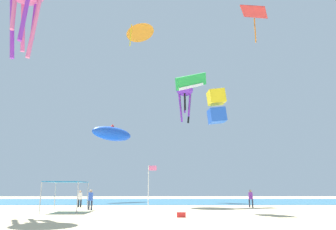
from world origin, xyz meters
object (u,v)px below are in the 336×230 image
at_px(kite_parafoil_green, 191,82).
at_px(kite_box_yellow, 217,106).
at_px(person_near_tent, 251,197).
at_px(kite_inflatable_blue, 112,134).
at_px(kite_octopus_purple, 185,92).
at_px(cooler_box, 181,214).
at_px(kite_delta_orange, 140,31).
at_px(person_central, 80,197).
at_px(person_leftmost, 91,198).
at_px(canopy_tent, 67,183).
at_px(banner_flag, 149,184).
at_px(kite_diamond_red, 254,13).

distance_m(kite_parafoil_green, kite_box_yellow, 12.77).
height_order(person_near_tent, kite_inflatable_blue, kite_inflatable_blue).
bearing_deg(kite_box_yellow, kite_octopus_purple, -1.46).
xyz_separation_m(cooler_box, kite_delta_orange, (-4.54, 20.62, 23.12)).
xyz_separation_m(cooler_box, kite_parafoil_green, (2.25, 16.69, 14.41)).
bearing_deg(person_central, kite_box_yellow, 98.28).
bearing_deg(person_central, person_leftmost, 58.98).
xyz_separation_m(kite_delta_orange, kite_inflatable_blue, (-4.11, 5.10, -13.70)).
xyz_separation_m(kite_octopus_purple, kite_box_yellow, (1.36, -20.19, -7.34)).
relative_size(kite_octopus_purple, kite_box_yellow, 2.01).
bearing_deg(canopy_tent, person_leftmost, 57.83).
bearing_deg(kite_delta_orange, person_central, -167.09).
bearing_deg(kite_delta_orange, cooler_box, -126.34).
relative_size(cooler_box, kite_box_yellow, 0.19).
relative_size(person_near_tent, cooler_box, 2.92).
distance_m(cooler_box, kite_box_yellow, 10.59).
relative_size(banner_flag, kite_diamond_red, 0.82).
height_order(person_near_tent, person_leftmost, person_leftmost).
bearing_deg(kite_inflatable_blue, kite_diamond_red, -86.37).
bearing_deg(kite_parafoil_green, kite_box_yellow, 60.35).
distance_m(person_near_tent, kite_parafoil_green, 15.63).
distance_m(canopy_tent, kite_delta_orange, 26.56).
bearing_deg(kite_box_yellow, person_near_tent, -41.17).
distance_m(banner_flag, kite_box_yellow, 9.03).
relative_size(person_central, banner_flag, 0.47).
bearing_deg(kite_diamond_red, kite_parafoil_green, -104.32).
bearing_deg(person_central, kite_inflatable_blue, -148.23).
distance_m(person_near_tent, kite_diamond_red, 19.96).
bearing_deg(cooler_box, kite_parafoil_green, 82.33).
relative_size(banner_flag, kite_parafoil_green, 0.83).
bearing_deg(kite_delta_orange, canopy_tent, -154.10).
distance_m(person_leftmost, kite_delta_orange, 26.10).
xyz_separation_m(kite_octopus_purple, kite_parafoil_green, (0.23, -8.96, -1.35)).
bearing_deg(person_leftmost, cooler_box, 163.31).
height_order(canopy_tent, kite_inflatable_blue, kite_inflatable_blue).
distance_m(kite_octopus_purple, kite_parafoil_green, 9.06).
bearing_deg(canopy_tent, kite_parafoil_green, 46.45).
xyz_separation_m(banner_flag, kite_diamond_red, (11.07, 8.94, 18.79)).
bearing_deg(kite_diamond_red, kite_delta_orange, -100.57).
relative_size(person_central, kite_octopus_purple, 0.27).
xyz_separation_m(canopy_tent, kite_delta_orange, (4.27, 15.56, 21.10)).
bearing_deg(canopy_tent, kite_octopus_purple, 62.27).
bearing_deg(kite_octopus_purple, cooler_box, 178.47).
bearing_deg(canopy_tent, banner_flag, -20.63).
xyz_separation_m(person_near_tent, kite_delta_orange, (-11.81, 9.76, 22.32)).
height_order(banner_flag, kite_inflatable_blue, kite_inflatable_blue).
distance_m(kite_box_yellow, kite_diamond_red, 14.74).
bearing_deg(banner_flag, cooler_box, -50.03).
xyz_separation_m(banner_flag, kite_parafoil_green, (4.38, 14.14, 12.52)).
bearing_deg(banner_flag, kite_octopus_purple, 79.82).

